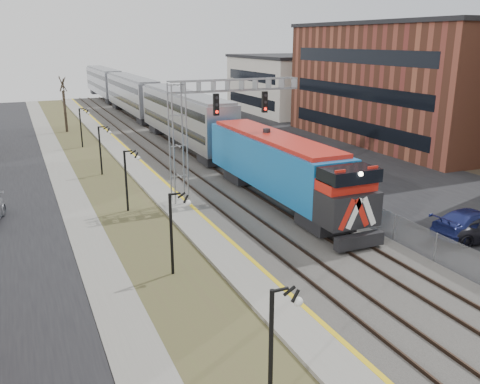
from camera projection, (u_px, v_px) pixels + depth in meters
street_west at (1, 196)px, 35.89m from camera, size 7.00×120.00×0.04m
sidewalk at (68, 188)px, 37.63m from camera, size 2.00×120.00×0.08m
grass_median at (109, 184)px, 38.79m from camera, size 4.00×120.00×0.06m
platform at (147, 179)px, 39.93m from camera, size 2.00×120.00×0.24m
ballast_bed at (207, 172)px, 41.88m from camera, size 8.00×120.00×0.20m
parking_lot at (330, 160)px, 46.55m from camera, size 16.00×120.00×0.04m
platform_edge at (158, 176)px, 40.24m from camera, size 0.24×120.00×0.01m
track_near at (184, 173)px, 41.05m from camera, size 1.58×120.00×0.15m
track_far at (224, 169)px, 42.41m from camera, size 1.58×120.00×0.15m
train at (147, 103)px, 64.32m from camera, size 3.00×85.85×5.33m
signal_gantry at (203, 120)px, 33.08m from camera, size 9.00×1.07×8.15m
lampposts at (170, 233)px, 23.59m from camera, size 0.14×62.14×4.00m
fence at (253, 159)px, 43.30m from camera, size 0.04×120.00×1.60m
car_lot_d at (472, 223)px, 28.37m from camera, size 5.46×2.69×1.53m
car_lot_e at (270, 154)px, 45.81m from camera, size 4.66×2.79×1.49m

